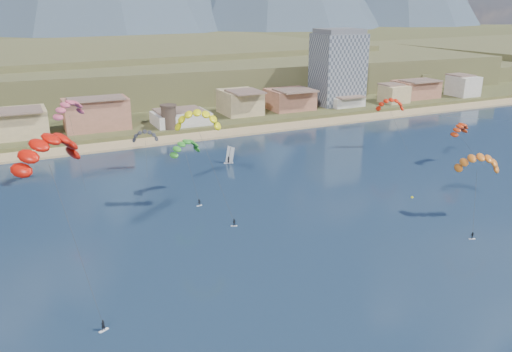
% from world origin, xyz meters
% --- Properties ---
extents(ground, '(2400.00, 2400.00, 0.00)m').
position_xyz_m(ground, '(0.00, 0.00, 0.00)').
color(ground, '#0D1D31').
rests_on(ground, ground).
extents(beach, '(2200.00, 12.00, 0.90)m').
position_xyz_m(beach, '(0.00, 106.00, 0.25)').
color(beach, tan).
rests_on(beach, ground).
extents(land, '(2200.00, 900.00, 4.00)m').
position_xyz_m(land, '(0.00, 560.00, 0.00)').
color(land, brown).
rests_on(land, ground).
extents(foothills, '(940.00, 210.00, 18.00)m').
position_xyz_m(foothills, '(22.39, 232.47, 9.08)').
color(foothills, brown).
rests_on(foothills, ground).
extents(town, '(400.00, 24.00, 12.00)m').
position_xyz_m(town, '(-40.00, 122.00, 8.00)').
color(town, beige).
rests_on(town, ground).
extents(apartment_tower, '(20.00, 16.00, 32.00)m').
position_xyz_m(apartment_tower, '(85.00, 128.00, 17.82)').
color(apartment_tower, gray).
rests_on(apartment_tower, ground).
extents(watchtower, '(5.82, 5.82, 8.60)m').
position_xyz_m(watchtower, '(5.00, 114.00, 6.37)').
color(watchtower, '#47382D').
rests_on(watchtower, ground).
extents(kitesurfer_red, '(12.63, 20.28, 28.91)m').
position_xyz_m(kitesurfer_red, '(-40.66, 19.41, 24.63)').
color(kitesurfer_red, silver).
rests_on(kitesurfer_red, ground).
extents(kitesurfer_yellow, '(11.28, 16.86, 25.02)m').
position_xyz_m(kitesurfer_yellow, '(-8.57, 43.36, 21.27)').
color(kitesurfer_yellow, silver).
rests_on(kitesurfer_yellow, ground).
extents(kitesurfer_orange, '(14.63, 13.23, 17.55)m').
position_xyz_m(kitesurfer_orange, '(43.51, 13.26, 13.04)').
color(kitesurfer_orange, silver).
rests_on(kitesurfer_orange, ground).
extents(kitesurfer_green, '(9.39, 12.98, 15.46)m').
position_xyz_m(kitesurfer_green, '(-8.24, 54.10, 12.23)').
color(kitesurfer_green, silver).
rests_on(kitesurfer_green, ground).
extents(distant_kite_pink, '(9.69, 9.25, 23.37)m').
position_xyz_m(distant_kite_pink, '(-31.89, 72.78, 20.49)').
color(distant_kite_pink, '#262626').
rests_on(distant_kite_pink, ground).
extents(distant_kite_dark, '(7.94, 6.30, 13.47)m').
position_xyz_m(distant_kite_dark, '(-12.45, 77.14, 10.32)').
color(distant_kite_dark, '#262626').
rests_on(distant_kite_dark, ground).
extents(distant_kite_orange, '(9.82, 7.40, 18.05)m').
position_xyz_m(distant_kite_orange, '(62.69, 65.54, 14.96)').
color(distant_kite_orange, '#262626').
rests_on(distant_kite_orange, ground).
extents(distant_kite_red, '(8.52, 6.84, 14.13)m').
position_xyz_m(distant_kite_red, '(70.26, 43.86, 10.93)').
color(distant_kite_red, '#262626').
rests_on(distant_kite_red, ground).
extents(windsurfer, '(2.83, 3.12, 4.84)m').
position_xyz_m(windsurfer, '(10.71, 72.66, 1.54)').
color(windsurfer, silver).
rests_on(windsurfer, ground).
extents(buoy, '(0.64, 0.64, 0.64)m').
position_xyz_m(buoy, '(39.70, 27.62, 0.11)').
color(buoy, yellow).
rests_on(buoy, ground).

